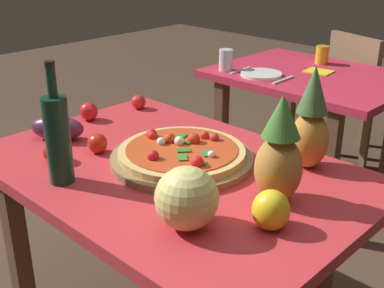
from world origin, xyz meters
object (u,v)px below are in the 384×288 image
object	(u,v)px
tomato_beside_pepper	(138,102)
eggplant	(57,128)
pizza	(181,151)
dinner_plate	(261,74)
display_table	(172,190)
tomato_by_bottle	(97,143)
drinking_glass_water	(226,60)
knife_utensil	(283,80)
pineapple_right	(311,123)
drinking_glass_juice	(322,55)
pineapple_left	(279,154)
fork_utensil	(241,70)
melon	(187,198)
pizza_board	(182,159)
napkin_folded	(319,71)
bell_pepper	(271,210)
dining_chair	(362,91)
background_table	(311,92)
wine_bottle	(58,138)
tomato_at_corner	(53,151)
tomato_near_board	(89,111)

from	to	relation	value
tomato_beside_pepper	eggplant	bearing A→B (deg)	-82.98
pizza	dinner_plate	size ratio (longest dim) A/B	1.91
display_table	tomato_beside_pepper	xyz separation A→B (m)	(-0.52, 0.31, 0.12)
tomato_by_bottle	drinking_glass_water	size ratio (longest dim) A/B	0.59
dinner_plate	knife_utensil	world-z (taller)	dinner_plate
dinner_plate	pineapple_right	bearing A→B (deg)	-45.77
drinking_glass_juice	display_table	bearing A→B (deg)	-76.63
pineapple_left	fork_utensil	xyz separation A→B (m)	(-0.98, 1.05, -0.14)
display_table	pineapple_right	size ratio (longest dim) A/B	3.77
melon	tomato_beside_pepper	distance (m)	0.97
display_table	dinner_plate	xyz separation A→B (m)	(-0.46, 1.11, 0.09)
pizza_board	napkin_folded	bearing A→B (deg)	101.92
display_table	tomato_by_bottle	distance (m)	0.31
bell_pepper	dinner_plate	bearing A→B (deg)	127.53
dinner_plate	fork_utensil	world-z (taller)	dinner_plate
bell_pepper	drinking_glass_water	size ratio (longest dim) A/B	0.93
dining_chair	pineapple_left	distance (m)	2.06
display_table	bell_pepper	size ratio (longest dim) A/B	11.65
pineapple_right	eggplant	size ratio (longest dim) A/B	1.68
drinking_glass_water	dinner_plate	distance (m)	0.22
background_table	knife_utensil	xyz separation A→B (m)	(-0.03, -0.24, 0.11)
tomato_by_bottle	wine_bottle	bearing A→B (deg)	-64.38
display_table	tomato_by_bottle	size ratio (longest dim) A/B	18.27
dining_chair	bell_pepper	distance (m)	2.19
pineapple_left	pizza	bearing A→B (deg)	-178.52
drinking_glass_water	bell_pepper	bearing A→B (deg)	-45.47
pizza	knife_utensil	distance (m)	1.11
pizza	tomato_by_bottle	size ratio (longest dim) A/B	6.05
pineapple_left	tomato_at_corner	world-z (taller)	pineapple_left
bell_pepper	napkin_folded	world-z (taller)	bell_pepper
wine_bottle	dinner_plate	xyz separation A→B (m)	(-0.30, 1.41, -0.14)
wine_bottle	fork_utensil	world-z (taller)	wine_bottle
tomato_at_corner	dinner_plate	size ratio (longest dim) A/B	0.32
pizza	tomato_by_bottle	xyz separation A→B (m)	(-0.26, -0.15, -0.01)
display_table	tomato_by_bottle	world-z (taller)	tomato_by_bottle
tomato_near_board	fork_utensil	bearing A→B (deg)	92.60
bell_pepper	tomato_near_board	size ratio (longest dim) A/B	1.48
wine_bottle	bell_pepper	size ratio (longest dim) A/B	3.44
wine_bottle	pineapple_right	xyz separation A→B (m)	(0.48, 0.61, 0.01)
display_table	tomato_near_board	distance (m)	0.58
bell_pepper	melon	bearing A→B (deg)	-136.53
pizza_board	dining_chair	bearing A→B (deg)	98.53
wine_bottle	drinking_glass_water	distance (m)	1.46
pineapple_right	tomato_by_bottle	bearing A→B (deg)	-145.06
knife_utensil	pineapple_left	bearing A→B (deg)	-58.09
drinking_glass_water	knife_utensil	world-z (taller)	drinking_glass_water
bell_pepper	tomato_near_board	bearing A→B (deg)	171.64
dining_chair	tomato_at_corner	size ratio (longest dim) A/B	12.03
pineapple_left	pineapple_right	bearing A→B (deg)	102.49
pizza_board	eggplant	distance (m)	0.50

